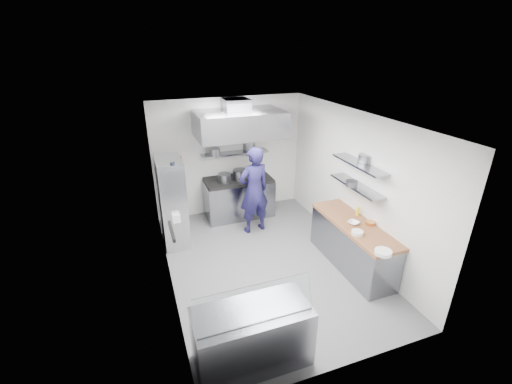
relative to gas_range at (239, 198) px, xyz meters
name	(u,v)px	position (x,y,z in m)	size (l,w,h in m)	color
floor	(267,263)	(-0.10, -2.10, -0.45)	(5.00, 5.00, 0.00)	#5B5B5E
ceiling	(269,118)	(-0.10, -2.10, 2.35)	(5.00, 5.00, 0.00)	silver
wall_back	(229,156)	(-0.10, 0.40, 0.95)	(3.60, 0.02, 2.80)	white
wall_front	(348,282)	(-0.10, -4.60, 0.95)	(3.60, 0.02, 2.80)	white
wall_left	(164,213)	(-1.90, -2.10, 0.95)	(5.00, 0.02, 2.80)	white
wall_right	(354,184)	(1.70, -2.10, 0.95)	(5.00, 0.02, 2.80)	white
gas_range	(239,198)	(0.00, 0.00, 0.00)	(1.60, 0.80, 0.90)	gray
cooktop	(238,180)	(0.00, 0.00, 0.48)	(1.57, 0.78, 0.06)	black
stock_pot_left	(225,178)	(-0.35, -0.08, 0.61)	(0.30, 0.30, 0.20)	slate
stock_pot_mid	(240,175)	(0.03, -0.06, 0.63)	(0.35, 0.35, 0.24)	slate
over_range_shelf	(235,153)	(0.00, 0.24, 1.07)	(1.60, 0.30, 0.04)	gray
shelf_pot_a	(214,152)	(-0.52, 0.13, 1.18)	(0.26, 0.26, 0.18)	slate
shelf_pot_b	(249,144)	(0.41, 0.40, 1.20)	(0.31, 0.31, 0.22)	slate
extractor_hood	(239,124)	(0.00, -0.18, 1.85)	(1.90, 1.15, 0.55)	gray
hood_duct	(236,104)	(0.00, 0.05, 2.23)	(0.55, 0.55, 0.24)	slate
red_firebox	(177,162)	(-1.35, 0.34, 0.97)	(0.22, 0.10, 0.26)	#AD280D
chef	(254,191)	(0.10, -0.82, 0.53)	(0.71, 0.47, 1.95)	#1A1644
wire_rack	(172,202)	(-1.63, -0.70, 0.48)	(0.50, 0.90, 1.85)	silver
rack_bin_a	(176,218)	(-1.63, -1.17, 0.35)	(0.14, 0.18, 0.16)	white
rack_bin_b	(171,186)	(-1.63, -0.75, 0.85)	(0.14, 0.18, 0.16)	yellow
rack_jar	(173,167)	(-1.58, -1.06, 1.35)	(0.10, 0.10, 0.18)	black
knife_strip	(172,231)	(-1.88, -3.00, 1.10)	(0.04, 0.55, 0.05)	black
prep_counter_base	(352,246)	(1.38, -2.70, -0.03)	(0.62, 2.00, 0.84)	gray
prep_counter_top	(355,225)	(1.38, -2.70, 0.42)	(0.65, 2.04, 0.06)	#925E39
plate_stack_a	(383,252)	(1.21, -3.68, 0.48)	(0.27, 0.27, 0.06)	white
plate_stack_b	(357,233)	(1.19, -3.04, 0.48)	(0.20, 0.20, 0.06)	white
copper_pan	(370,223)	(1.61, -2.83, 0.48)	(0.16, 0.16, 0.06)	#CA7C39
squeeze_bottle	(358,211)	(1.61, -2.45, 0.54)	(0.06, 0.06, 0.18)	yellow
mixing_bowl	(353,223)	(1.34, -2.71, 0.47)	(0.20, 0.20, 0.05)	white
wall_shelf_lower	(356,186)	(1.54, -2.40, 1.05)	(0.30, 1.30, 0.04)	gray
wall_shelf_upper	(359,164)	(1.54, -2.40, 1.47)	(0.30, 1.30, 0.04)	gray
shelf_pot_c	(352,183)	(1.42, -2.42, 1.12)	(0.22, 0.22, 0.10)	slate
shelf_pot_d	(366,158)	(1.68, -2.38, 1.56)	(0.27, 0.27, 0.14)	slate
display_case	(252,337)	(-1.10, -4.10, -0.03)	(1.50, 0.70, 0.85)	gray
display_glass	(255,304)	(-1.10, -4.22, 0.62)	(1.47, 0.02, 0.45)	silver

